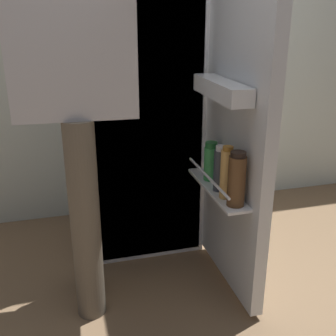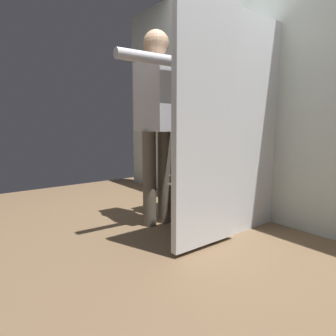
% 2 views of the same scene
% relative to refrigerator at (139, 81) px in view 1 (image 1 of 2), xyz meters
% --- Properties ---
extents(ground_plane, '(5.06, 5.06, 0.00)m').
position_rel_refrigerator_xyz_m(ground_plane, '(-0.03, -0.50, -0.89)').
color(ground_plane, brown).
extents(kitchen_wall, '(4.40, 0.10, 2.49)m').
position_rel_refrigerator_xyz_m(kitchen_wall, '(-0.03, 0.41, 0.36)').
color(kitchen_wall, beige).
rests_on(kitchen_wall, ground_plane).
extents(refrigerator, '(0.67, 1.21, 1.78)m').
position_rel_refrigerator_xyz_m(refrigerator, '(0.00, 0.00, 0.00)').
color(refrigerator, silver).
rests_on(refrigerator, ground_plane).
extents(person, '(0.56, 0.79, 1.71)m').
position_rel_refrigerator_xyz_m(person, '(-0.34, -0.52, 0.14)').
color(person, '#665B4C').
rests_on(person, ground_plane).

